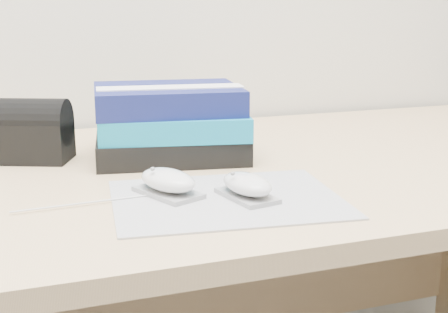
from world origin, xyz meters
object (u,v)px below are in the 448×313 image
object	(u,v)px
mouse_rear	(168,182)
mouse_front	(247,186)
pouch	(34,131)
book_stack	(170,122)
desk	(230,271)

from	to	relation	value
mouse_rear	mouse_front	bearing A→B (deg)	-27.16
mouse_front	pouch	bearing A→B (deg)	128.63
mouse_front	pouch	distance (m)	0.43
mouse_rear	book_stack	distance (m)	0.25
desk	book_stack	distance (m)	0.32
mouse_front	book_stack	size ratio (longest dim) A/B	0.35
desk	mouse_rear	size ratio (longest dim) A/B	13.55
mouse_front	pouch	xyz separation A→B (m)	(-0.27, 0.34, 0.03)
mouse_front	mouse_rear	bearing A→B (deg)	152.84
book_stack	pouch	world-z (taller)	book_stack
desk	mouse_rear	world-z (taller)	mouse_rear
desk	book_stack	world-z (taller)	book_stack
desk	mouse_front	world-z (taller)	mouse_front
mouse_rear	pouch	world-z (taller)	pouch
book_stack	pouch	size ratio (longest dim) A/B	2.04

